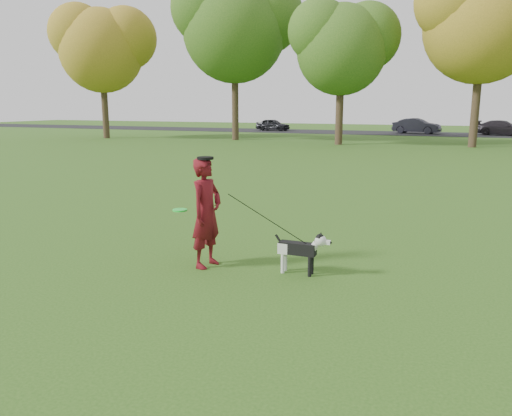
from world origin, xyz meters
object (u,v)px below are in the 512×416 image
at_px(man, 206,213).
at_px(car_mid, 417,126).
at_px(car_right, 503,128).
at_px(dog, 302,248).
at_px(car_left, 273,125).

bearing_deg(man, car_mid, 8.52).
relative_size(man, car_right, 0.41).
bearing_deg(dog, car_right, 82.21).
distance_m(man, dog, 1.60).
xyz_separation_m(dog, car_right, (5.42, 39.62, 0.22)).
height_order(dog, car_right, car_right).
bearing_deg(man, car_right, -1.29).
xyz_separation_m(dog, car_mid, (-1.46, 39.62, 0.27)).
relative_size(dog, car_left, 0.27).
bearing_deg(dog, man, -173.18).
relative_size(car_left, car_mid, 0.83).
relative_size(dog, car_mid, 0.22).
distance_m(dog, car_mid, 39.65).
height_order(dog, car_left, car_left).
height_order(man, car_right, man).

